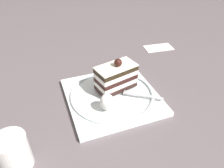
{
  "coord_description": "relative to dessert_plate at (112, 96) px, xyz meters",
  "views": [
    {
      "loc": [
        -0.03,
        -0.5,
        0.4
      ],
      "look_at": [
        0.03,
        -0.02,
        0.05
      ],
      "focal_mm": 34.98,
      "sensor_mm": 36.0,
      "label": 1
    }
  ],
  "objects": [
    {
      "name": "ground_plane",
      "position": [
        -0.03,
        0.02,
        -0.01
      ],
      "size": [
        2.4,
        2.4,
        0.0
      ],
      "primitive_type": "plane",
      "color": "#584F52"
    },
    {
      "name": "folded_napkin",
      "position": [
        0.22,
        0.29,
        -0.01
      ],
      "size": [
        0.12,
        0.07,
        0.0
      ],
      "primitive_type": "cube",
      "rotation": [
        0.0,
        0.0,
        0.14
      ],
      "color": "silver",
      "rests_on": "ground_plane"
    },
    {
      "name": "cake_slice",
      "position": [
        0.01,
        0.02,
        0.05
      ],
      "size": [
        0.13,
        0.1,
        0.09
      ],
      "color": "black",
      "rests_on": "dessert_plate"
    },
    {
      "name": "fork",
      "position": [
        0.08,
        -0.02,
        0.01
      ],
      "size": [
        0.1,
        0.05,
        0.0
      ],
      "color": "silver",
      "rests_on": "dessert_plate"
    },
    {
      "name": "whipped_cream_dollop",
      "position": [
        -0.02,
        -0.06,
        0.03
      ],
      "size": [
        0.04,
        0.04,
        0.04
      ],
      "primitive_type": "ellipsoid",
      "color": "white",
      "rests_on": "dessert_plate"
    },
    {
      "name": "dessert_plate",
      "position": [
        0.0,
        0.0,
        0.0
      ],
      "size": [
        0.3,
        0.3,
        0.02
      ],
      "color": "white",
      "rests_on": "ground_plane"
    },
    {
      "name": "drink_glass_near",
      "position": [
        -0.21,
        -0.19,
        0.03
      ],
      "size": [
        0.06,
        0.06,
        0.08
      ],
      "color": "white",
      "rests_on": "ground_plane"
    }
  ]
}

